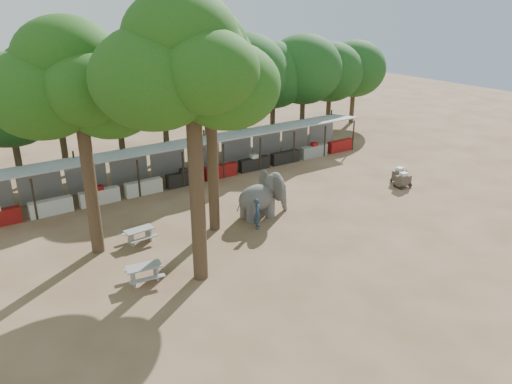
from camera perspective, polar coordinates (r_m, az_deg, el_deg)
ground at (r=24.30m, az=8.68°, el=-7.49°), size 100.00×100.00×0.00m
vendor_stalls at (r=34.36m, az=-6.93°, el=3.54°), size 28.00×2.99×2.80m
yard_tree_left at (r=23.49m, az=-20.24°, el=11.70°), size 7.10×6.90×11.02m
yard_tree_center at (r=19.71m, az=-8.03°, el=14.11°), size 7.10×6.90×12.04m
yard_tree_back at (r=24.69m, az=-5.83°, el=14.09°), size 7.10×6.90×11.36m
backdrop_trees at (r=37.90m, az=-10.93°, el=11.74°), size 46.46×5.95×8.33m
elephant at (r=27.98m, az=0.83°, el=-0.42°), size 3.24×2.49×2.48m
handler at (r=26.65m, az=0.18°, el=-2.47°), size 0.71×0.73×1.70m
picnic_table_near at (r=22.52m, az=-12.67°, el=-8.83°), size 1.70×1.57×0.76m
picnic_table_far at (r=26.00m, az=-13.17°, el=-4.65°), size 1.53×1.39×0.72m
cart_front at (r=33.91m, az=16.47°, el=1.32°), size 1.07×0.73×1.01m
cart_back at (r=34.84m, az=16.06°, el=1.91°), size 1.13×0.82×1.02m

